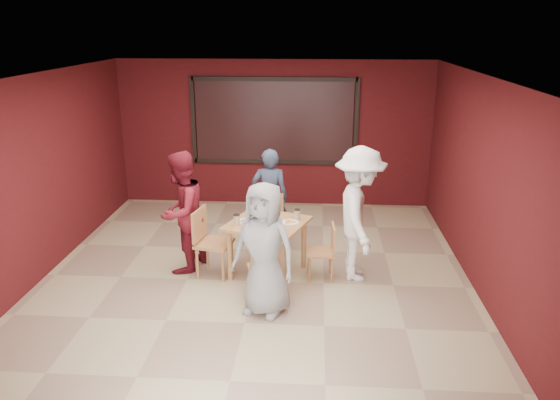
# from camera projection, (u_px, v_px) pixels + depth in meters

# --- Properties ---
(floor) EXTENTS (7.00, 7.00, 0.00)m
(floor) POSITION_uv_depth(u_px,v_px,m) (255.00, 281.00, 7.63)
(floor) COLOR tan
(floor) RESTS_ON ground
(window_blinds) EXTENTS (3.00, 0.02, 1.50)m
(window_blinds) POSITION_uv_depth(u_px,v_px,m) (274.00, 121.00, 10.39)
(window_blinds) COLOR black
(dining_table) EXTENTS (1.27, 1.27, 0.94)m
(dining_table) POSITION_uv_depth(u_px,v_px,m) (267.00, 229.00, 7.65)
(dining_table) COLOR #B8764B
(dining_table) RESTS_ON floor
(chair_front) EXTENTS (0.51, 0.51, 0.86)m
(chair_front) POSITION_uv_depth(u_px,v_px,m) (266.00, 268.00, 6.90)
(chair_front) COLOR #BB8349
(chair_front) RESTS_ON floor
(chair_back) EXTENTS (0.54, 0.54, 0.89)m
(chair_back) POSITION_uv_depth(u_px,v_px,m) (272.00, 220.00, 8.52)
(chair_back) COLOR #BB8349
(chair_back) RESTS_ON floor
(chair_left) EXTENTS (0.55, 0.55, 0.97)m
(chair_left) POSITION_uv_depth(u_px,v_px,m) (209.00, 238.00, 7.68)
(chair_left) COLOR #BB8349
(chair_left) RESTS_ON floor
(chair_right) EXTENTS (0.40, 0.40, 0.79)m
(chair_right) POSITION_uv_depth(u_px,v_px,m) (325.00, 249.00, 7.59)
(chair_right) COLOR #BB8349
(chair_right) RESTS_ON floor
(diner_front) EXTENTS (0.96, 0.80, 1.68)m
(diner_front) POSITION_uv_depth(u_px,v_px,m) (264.00, 249.00, 6.58)
(diner_front) COLOR gray
(diner_front) RESTS_ON floor
(diner_back) EXTENTS (0.58, 0.38, 1.58)m
(diner_back) POSITION_uv_depth(u_px,v_px,m) (270.00, 197.00, 8.69)
(diner_back) COLOR #313E57
(diner_back) RESTS_ON floor
(diner_left) EXTENTS (0.90, 1.02, 1.75)m
(diner_left) POSITION_uv_depth(u_px,v_px,m) (181.00, 212.00, 7.75)
(diner_left) COLOR maroon
(diner_left) RESTS_ON floor
(diner_right) EXTENTS (0.75, 1.24, 1.88)m
(diner_right) POSITION_uv_depth(u_px,v_px,m) (359.00, 214.00, 7.48)
(diner_right) COLOR white
(diner_right) RESTS_ON floor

